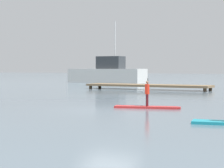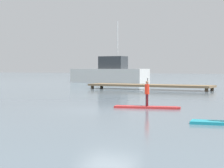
% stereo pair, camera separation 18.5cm
% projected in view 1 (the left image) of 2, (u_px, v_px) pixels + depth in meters
% --- Properties ---
extents(ground_plane, '(240.00, 240.00, 0.00)m').
position_uv_depth(ground_plane, '(109.00, 110.00, 19.01)').
color(ground_plane, slate).
extents(paddleboard_near, '(3.12, 1.25, 0.10)m').
position_uv_depth(paddleboard_near, '(147.00, 107.00, 19.90)').
color(paddleboard_near, red).
rests_on(paddleboard_near, ground).
extents(paddler_child_solo, '(0.25, 0.40, 1.31)m').
position_uv_depth(paddler_child_solo, '(147.00, 92.00, 19.88)').
color(paddler_child_solo, '#4C1419').
rests_on(paddler_child_solo, paddleboard_near).
extents(fishing_boat_white_large, '(10.30, 3.28, 7.84)m').
position_uv_depth(fishing_boat_white_large, '(107.00, 74.00, 54.86)').
color(fishing_boat_white_large, silver).
rests_on(fishing_boat_white_large, ground).
extents(floating_dock, '(11.12, 2.32, 0.46)m').
position_uv_depth(floating_dock, '(148.00, 86.00, 36.97)').
color(floating_dock, '#846B4C').
rests_on(floating_dock, ground).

